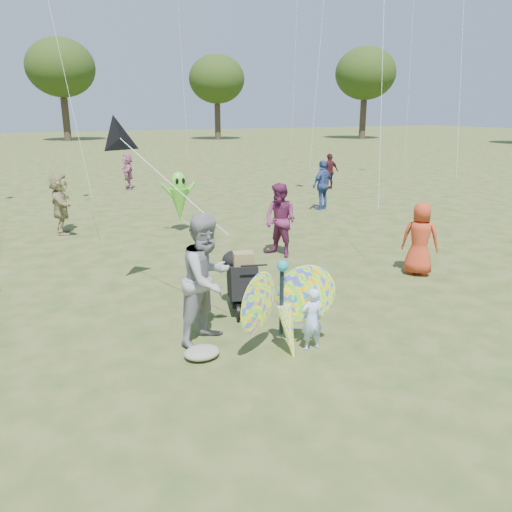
{
  "coord_description": "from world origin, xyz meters",
  "views": [
    {
      "loc": [
        -3.58,
        -5.59,
        3.42
      ],
      "look_at": [
        -0.2,
        1.5,
        1.1
      ],
      "focal_mm": 35.0,
      "sensor_mm": 36.0,
      "label": 1
    }
  ],
  "objects_px": {
    "child_girl": "(312,319)",
    "crowd_d": "(61,204)",
    "crowd_j": "(128,171)",
    "crowd_a": "(420,239)",
    "jogging_stroller": "(241,277)",
    "crowd_c": "(323,185)",
    "adult_man": "(207,279)",
    "alien_kite": "(179,199)",
    "crowd_e": "(280,220)",
    "butterfly_kite": "(285,310)",
    "crowd_h": "(330,171)"
  },
  "relations": [
    {
      "from": "adult_man",
      "to": "alien_kite",
      "type": "xyz_separation_m",
      "value": [
        1.7,
        6.96,
        -0.02
      ]
    },
    {
      "from": "crowd_d",
      "to": "crowd_e",
      "type": "height_order",
      "value": "crowd_e"
    },
    {
      "from": "crowd_d",
      "to": "crowd_h",
      "type": "xyz_separation_m",
      "value": [
        11.44,
        3.69,
        -0.08
      ]
    },
    {
      "from": "adult_man",
      "to": "crowd_a",
      "type": "xyz_separation_m",
      "value": [
        5.17,
        1.09,
        -0.21
      ]
    },
    {
      "from": "crowd_e",
      "to": "jogging_stroller",
      "type": "relative_size",
      "value": 1.57
    },
    {
      "from": "child_girl",
      "to": "crowd_j",
      "type": "bearing_deg",
      "value": -89.23
    },
    {
      "from": "adult_man",
      "to": "crowd_d",
      "type": "xyz_separation_m",
      "value": [
        -1.37,
        8.23,
        -0.13
      ]
    },
    {
      "from": "crowd_a",
      "to": "adult_man",
      "type": "bearing_deg",
      "value": 60.51
    },
    {
      "from": "child_girl",
      "to": "crowd_j",
      "type": "distance_m",
      "value": 16.74
    },
    {
      "from": "crowd_h",
      "to": "child_girl",
      "type": "bearing_deg",
      "value": 48.66
    },
    {
      "from": "child_girl",
      "to": "crowd_e",
      "type": "xyz_separation_m",
      "value": [
        1.89,
        4.52,
        0.4
      ]
    },
    {
      "from": "crowd_d",
      "to": "crowd_h",
      "type": "height_order",
      "value": "crowd_d"
    },
    {
      "from": "jogging_stroller",
      "to": "crowd_c",
      "type": "bearing_deg",
      "value": 65.01
    },
    {
      "from": "butterfly_kite",
      "to": "alien_kite",
      "type": "height_order",
      "value": "alien_kite"
    },
    {
      "from": "child_girl",
      "to": "crowd_d",
      "type": "distance_m",
      "value": 9.54
    },
    {
      "from": "crowd_e",
      "to": "crowd_j",
      "type": "relative_size",
      "value": 1.13
    },
    {
      "from": "crowd_h",
      "to": "crowd_j",
      "type": "height_order",
      "value": "crowd_h"
    },
    {
      "from": "crowd_c",
      "to": "crowd_e",
      "type": "xyz_separation_m",
      "value": [
        -4.1,
        -4.5,
        0.02
      ]
    },
    {
      "from": "crowd_a",
      "to": "jogging_stroller",
      "type": "bearing_deg",
      "value": 51.52
    },
    {
      "from": "crowd_c",
      "to": "alien_kite",
      "type": "distance_m",
      "value": 5.65
    },
    {
      "from": "crowd_d",
      "to": "alien_kite",
      "type": "height_order",
      "value": "alien_kite"
    },
    {
      "from": "crowd_d",
      "to": "alien_kite",
      "type": "bearing_deg",
      "value": -108.89
    },
    {
      "from": "crowd_j",
      "to": "alien_kite",
      "type": "distance_m",
      "value": 8.82
    },
    {
      "from": "child_girl",
      "to": "crowd_c",
      "type": "relative_size",
      "value": 0.55
    },
    {
      "from": "crowd_e",
      "to": "crowd_d",
      "type": "bearing_deg",
      "value": -159.24
    },
    {
      "from": "adult_man",
      "to": "crowd_a",
      "type": "distance_m",
      "value": 5.29
    },
    {
      "from": "child_girl",
      "to": "crowd_h",
      "type": "height_order",
      "value": "crowd_h"
    },
    {
      "from": "child_girl",
      "to": "butterfly_kite",
      "type": "height_order",
      "value": "butterfly_kite"
    },
    {
      "from": "adult_man",
      "to": "crowd_a",
      "type": "relative_size",
      "value": 1.26
    },
    {
      "from": "crowd_c",
      "to": "jogging_stroller",
      "type": "height_order",
      "value": "crowd_c"
    },
    {
      "from": "crowd_h",
      "to": "alien_kite",
      "type": "distance_m",
      "value": 9.72
    },
    {
      "from": "crowd_d",
      "to": "crowd_c",
      "type": "bearing_deg",
      "value": -87.5
    },
    {
      "from": "crowd_c",
      "to": "crowd_d",
      "type": "bearing_deg",
      "value": -18.89
    },
    {
      "from": "crowd_c",
      "to": "butterfly_kite",
      "type": "relative_size",
      "value": 0.99
    },
    {
      "from": "crowd_h",
      "to": "alien_kite",
      "type": "bearing_deg",
      "value": 23.71
    },
    {
      "from": "child_girl",
      "to": "alien_kite",
      "type": "bearing_deg",
      "value": -89.75
    },
    {
      "from": "crowd_a",
      "to": "crowd_d",
      "type": "height_order",
      "value": "crowd_d"
    },
    {
      "from": "crowd_e",
      "to": "butterfly_kite",
      "type": "relative_size",
      "value": 1.01
    },
    {
      "from": "crowd_e",
      "to": "jogging_stroller",
      "type": "xyz_separation_m",
      "value": [
        -2.21,
        -2.71,
        -0.27
      ]
    },
    {
      "from": "butterfly_kite",
      "to": "crowd_j",
      "type": "bearing_deg",
      "value": 85.86
    },
    {
      "from": "crowd_a",
      "to": "crowd_d",
      "type": "relative_size",
      "value": 0.91
    },
    {
      "from": "crowd_c",
      "to": "adult_man",
      "type": "bearing_deg",
      "value": 30.19
    },
    {
      "from": "adult_man",
      "to": "alien_kite",
      "type": "relative_size",
      "value": 1.14
    },
    {
      "from": "child_girl",
      "to": "adult_man",
      "type": "xyz_separation_m",
      "value": [
        -1.26,
        0.94,
        0.51
      ]
    },
    {
      "from": "crowd_c",
      "to": "crowd_e",
      "type": "distance_m",
      "value": 6.09
    },
    {
      "from": "crowd_h",
      "to": "jogging_stroller",
      "type": "height_order",
      "value": "crowd_h"
    },
    {
      "from": "crowd_c",
      "to": "crowd_j",
      "type": "xyz_separation_m",
      "value": [
        -5.19,
        7.69,
        -0.09
      ]
    },
    {
      "from": "adult_man",
      "to": "alien_kite",
      "type": "height_order",
      "value": "adult_man"
    },
    {
      "from": "crowd_d",
      "to": "jogging_stroller",
      "type": "bearing_deg",
      "value": -159.15
    },
    {
      "from": "crowd_d",
      "to": "crowd_j",
      "type": "xyz_separation_m",
      "value": [
        3.42,
        7.55,
        -0.09
      ]
    }
  ]
}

